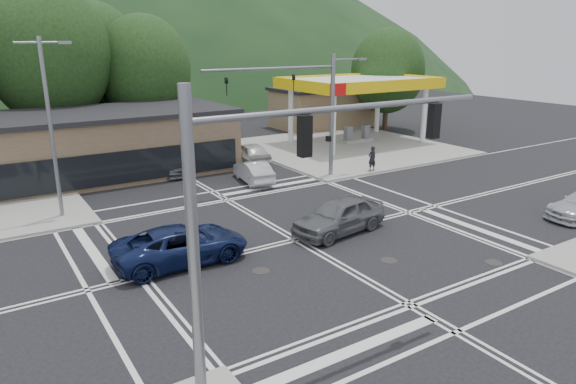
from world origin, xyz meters
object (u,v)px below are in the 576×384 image
pedestrian (372,158)px  car_blue_west (181,245)px  car_grey_center (339,216)px  car_queue_b (251,153)px  car_northbound (170,163)px  car_queue_a (253,172)px

pedestrian → car_blue_west: bearing=25.6°
car_grey_center → car_queue_b: car_grey_center is taller
car_grey_center → pedestrian: bearing=122.5°
car_grey_center → car_queue_b: (3.25, 14.71, -0.05)m
car_grey_center → car_northbound: (-2.75, 15.21, -0.15)m
car_grey_center → car_northbound: car_grey_center is taller
car_queue_b → pedestrian: bearing=137.8°
car_grey_center → car_queue_a: 10.14m
car_blue_west → car_queue_b: size_ratio=1.19×
car_blue_west → car_queue_b: 17.63m
car_northbound → car_queue_b: bearing=-3.2°
car_northbound → pedestrian: size_ratio=2.80×
car_grey_center → pedestrian: (8.95, 7.80, 0.16)m
car_queue_b → pedestrian: (5.70, -6.91, 0.21)m
car_queue_a → car_northbound: size_ratio=0.87×
car_northbound → pedestrian: 13.85m
car_queue_a → car_northbound: 6.31m
car_grey_center → car_queue_a: car_grey_center is taller
car_queue_b → car_northbound: (-6.00, 0.50, -0.10)m
car_blue_west → car_grey_center: car_grey_center is taller
car_grey_center → car_northbound: 15.46m
car_queue_a → car_northbound: bearing=-45.8°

